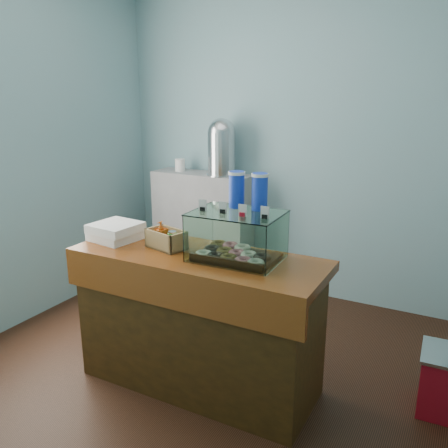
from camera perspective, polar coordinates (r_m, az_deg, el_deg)
The scene contains 8 objects.
ground at distance 3.50m, azimuth -0.77°, elevation -16.48°, with size 3.50×3.50×0.00m, color black.
room_shell at distance 2.96m, azimuth -0.37°, elevation 12.59°, with size 3.54×3.04×2.82m.
counter at distance 3.09m, azimuth -3.13°, elevation -11.47°, with size 1.60×0.60×0.90m.
back_shelf at distance 4.75m, azimuth -2.59°, elevation -0.41°, with size 1.00×0.32×1.10m, color #97979A.
display_case at distance 2.81m, azimuth 1.75°, elevation -0.83°, with size 0.54×0.40×0.51m.
condiment_crate at distance 3.04m, azimuth -7.02°, elevation -1.78°, with size 0.28×0.21×0.17m.
pastry_boxes at distance 3.26m, azimuth -12.87°, elevation -0.87°, with size 0.33×0.33×0.12m.
coffee_urn at distance 4.46m, azimuth -0.29°, elevation 9.40°, with size 0.29×0.29×0.53m.
Camera 1 is at (1.44, -2.59, 1.87)m, focal length 38.00 mm.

